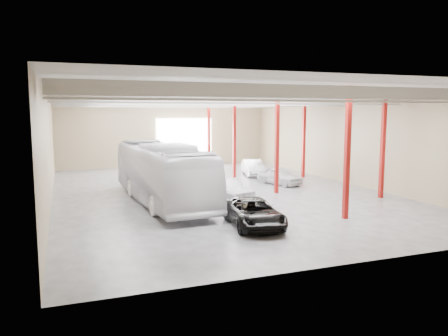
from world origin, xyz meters
TOP-DOWN VIEW (x-y plane):
  - depot_shell at (0.13, 0.48)m, footprint 22.12×32.12m
  - coach_bus at (-4.44, -2.30)m, footprint 3.83×13.55m
  - black_sedan at (-1.45, -9.78)m, footprint 2.94×5.20m
  - car_row_a at (-0.38, -3.00)m, footprint 3.05×4.97m
  - car_row_b at (0.12, 4.50)m, footprint 1.44×4.03m
  - car_row_c at (-0.83, 11.30)m, footprint 2.84×5.96m
  - car_right_near at (5.76, 6.36)m, footprint 2.43×4.58m
  - car_right_far at (5.70, 1.16)m, footprint 2.68×4.30m

SIDE VIEW (x-z plane):
  - car_row_b at x=0.12m, z-range 0.00..1.32m
  - car_right_far at x=5.70m, z-range 0.00..1.37m
  - black_sedan at x=-1.45m, z-range 0.00..1.37m
  - car_right_near at x=5.76m, z-range 0.00..1.44m
  - car_row_a at x=-0.38m, z-range 0.00..1.58m
  - car_row_c at x=-0.83m, z-range 0.00..1.68m
  - coach_bus at x=-4.44m, z-range 0.00..3.73m
  - depot_shell at x=0.13m, z-range 1.44..8.51m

